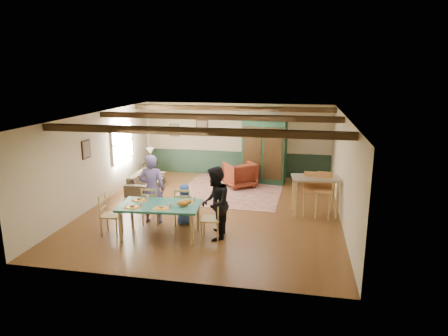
% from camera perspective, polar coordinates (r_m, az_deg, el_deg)
% --- Properties ---
extents(floor, '(8.00, 8.00, 0.00)m').
position_cam_1_polar(floor, '(11.46, -1.51, -6.00)').
color(floor, '#533017').
rests_on(floor, ground).
extents(wall_back, '(7.00, 0.02, 2.70)m').
position_cam_1_polar(wall_back, '(14.93, 1.76, 4.05)').
color(wall_back, beige).
rests_on(wall_back, floor).
extents(wall_left, '(0.02, 8.00, 2.70)m').
position_cam_1_polar(wall_left, '(12.30, -17.69, 1.26)').
color(wall_left, beige).
rests_on(wall_left, floor).
extents(wall_right, '(0.02, 8.00, 2.70)m').
position_cam_1_polar(wall_right, '(10.89, 16.73, -0.25)').
color(wall_right, beige).
rests_on(wall_right, floor).
extents(ceiling, '(7.00, 8.00, 0.02)m').
position_cam_1_polar(ceiling, '(10.85, -1.60, 7.54)').
color(ceiling, white).
rests_on(ceiling, wall_back).
extents(wainscot_back, '(6.95, 0.03, 0.90)m').
position_cam_1_polar(wainscot_back, '(15.09, 1.72, 0.67)').
color(wainscot_back, '#1B3224').
rests_on(wainscot_back, floor).
extents(ceiling_beam_front, '(6.95, 0.16, 0.16)m').
position_cam_1_polar(ceiling_beam_front, '(8.65, -4.91, 5.26)').
color(ceiling_beam_front, black).
rests_on(ceiling_beam_front, ceiling).
extents(ceiling_beam_mid, '(6.95, 0.16, 0.16)m').
position_cam_1_polar(ceiling_beam_mid, '(11.24, -1.16, 7.30)').
color(ceiling_beam_mid, black).
rests_on(ceiling_beam_mid, ceiling).
extents(ceiling_beam_back, '(6.95, 0.16, 0.16)m').
position_cam_1_polar(ceiling_beam_back, '(13.78, 1.12, 8.52)').
color(ceiling_beam_back, black).
rests_on(ceiling_beam_back, ceiling).
extents(window_left, '(0.06, 1.60, 1.30)m').
position_cam_1_polar(window_left, '(13.74, -14.30, 3.61)').
color(window_left, white).
rests_on(window_left, wall_left).
extents(picture_left_wall, '(0.04, 0.42, 0.52)m').
position_cam_1_polar(picture_left_wall, '(11.70, -19.09, 2.53)').
color(picture_left_wall, gray).
rests_on(picture_left_wall, wall_left).
extents(picture_back_a, '(0.45, 0.04, 0.55)m').
position_cam_1_polar(picture_back_a, '(15.09, -3.15, 5.87)').
color(picture_back_a, gray).
rests_on(picture_back_a, wall_back).
extents(picture_back_b, '(0.38, 0.04, 0.48)m').
position_cam_1_polar(picture_back_b, '(15.41, -7.13, 5.39)').
color(picture_back_b, gray).
rests_on(picture_back_b, wall_back).
extents(dining_table, '(1.98, 1.22, 0.79)m').
position_cam_1_polar(dining_table, '(9.74, -9.07, -7.39)').
color(dining_table, '#206554').
rests_on(dining_table, floor).
extents(dining_chair_far_left, '(0.48, 0.50, 1.00)m').
position_cam_1_polar(dining_chair_far_left, '(10.50, -10.27, -5.23)').
color(dining_chair_far_left, tan).
rests_on(dining_chair_far_left, floor).
extents(dining_chair_far_right, '(0.48, 0.50, 1.00)m').
position_cam_1_polar(dining_chair_far_right, '(10.30, -5.73, -5.45)').
color(dining_chair_far_right, tan).
rests_on(dining_chair_far_right, floor).
extents(dining_chair_end_left, '(0.50, 0.48, 1.00)m').
position_cam_1_polar(dining_chair_end_left, '(10.07, -15.82, -6.38)').
color(dining_chair_end_left, tan).
rests_on(dining_chair_end_left, floor).
extents(dining_chair_end_right, '(0.50, 0.48, 1.00)m').
position_cam_1_polar(dining_chair_end_right, '(9.47, -1.92, -7.16)').
color(dining_chair_end_right, tan).
rests_on(dining_chair_end_right, floor).
extents(person_man, '(0.70, 0.49, 1.82)m').
position_cam_1_polar(person_man, '(10.45, -10.24, -2.97)').
color(person_man, '#725FA3').
rests_on(person_man, floor).
extents(person_woman, '(0.73, 0.90, 1.74)m').
position_cam_1_polar(person_woman, '(9.33, -1.30, -5.06)').
color(person_woman, black).
rests_on(person_woman, floor).
extents(person_child, '(0.55, 0.38, 1.06)m').
position_cam_1_polar(person_child, '(10.37, -5.64, -5.15)').
color(person_child, '#284CA1').
rests_on(person_child, floor).
extents(cat, '(0.39, 0.18, 0.19)m').
position_cam_1_polar(cat, '(9.34, -5.89, -5.01)').
color(cat, orange).
rests_on(cat, dining_table).
extents(place_setting_near_left, '(0.45, 0.35, 0.11)m').
position_cam_1_polar(place_setting_near_left, '(9.51, -12.97, -5.21)').
color(place_setting_near_left, '#FBA721').
rests_on(place_setting_near_left, dining_table).
extents(place_setting_near_center, '(0.45, 0.35, 0.11)m').
position_cam_1_polar(place_setting_near_center, '(9.32, -8.96, -5.42)').
color(place_setting_near_center, '#FBA721').
rests_on(place_setting_near_center, dining_table).
extents(place_setting_far_left, '(0.45, 0.35, 0.11)m').
position_cam_1_polar(place_setting_far_left, '(9.98, -12.01, -4.23)').
color(place_setting_far_left, '#FBA721').
rests_on(place_setting_far_left, dining_table).
extents(place_setting_far_right, '(0.45, 0.35, 0.11)m').
position_cam_1_polar(place_setting_far_right, '(9.70, -5.45, -4.53)').
color(place_setting_far_right, '#FBA721').
rests_on(place_setting_far_right, dining_table).
extents(area_rug, '(3.39, 3.98, 0.01)m').
position_cam_1_polar(area_rug, '(13.35, 1.15, -3.07)').
color(area_rug, tan).
rests_on(area_rug, floor).
extents(armoire, '(1.72, 0.86, 2.33)m').
position_cam_1_polar(armoire, '(14.00, 5.79, 2.55)').
color(armoire, '#153621').
rests_on(armoire, floor).
extents(armchair, '(1.30, 1.30, 0.86)m').
position_cam_1_polar(armchair, '(13.58, 2.29, -0.93)').
color(armchair, '#43150D').
rests_on(armchair, floor).
extents(sofa, '(0.78, 1.94, 0.56)m').
position_cam_1_polar(sofa, '(13.53, -11.07, -1.88)').
color(sofa, '#403528').
rests_on(sofa, floor).
extents(end_table, '(0.48, 0.48, 0.57)m').
position_cam_1_polar(end_table, '(15.08, -10.38, -0.20)').
color(end_table, black).
rests_on(end_table, floor).
extents(table_lamp, '(0.30, 0.30, 0.53)m').
position_cam_1_polar(table_lamp, '(14.96, -10.48, 1.85)').
color(table_lamp, beige).
rests_on(table_lamp, end_table).
extents(counter_table, '(1.36, 0.90, 1.07)m').
position_cam_1_polar(counter_table, '(11.24, 12.84, -3.90)').
color(counter_table, tan).
rests_on(counter_table, floor).
extents(bar_stool_left, '(0.45, 0.49, 1.20)m').
position_cam_1_polar(bar_stool_left, '(11.07, 12.25, -3.78)').
color(bar_stool_left, tan).
rests_on(bar_stool_left, floor).
extents(bar_stool_right, '(0.48, 0.52, 1.24)m').
position_cam_1_polar(bar_stool_right, '(11.01, 14.03, -3.88)').
color(bar_stool_right, tan).
rests_on(bar_stool_right, floor).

